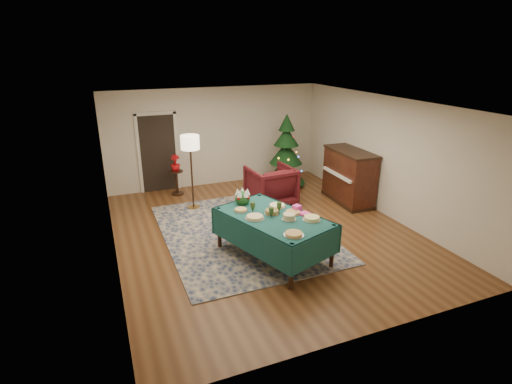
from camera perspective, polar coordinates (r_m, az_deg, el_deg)
name	(u,v)px	position (r m, az deg, el deg)	size (l,w,h in m)	color
room_shell	(265,171)	(8.05, 1.29, 2.97)	(7.00, 7.00, 7.00)	#593319
doorway	(158,151)	(10.96, -13.81, 5.68)	(1.08, 0.04, 2.16)	black
rug	(243,232)	(8.52, -1.94, -5.74)	(3.20, 4.20, 0.02)	#15224F
buffet_table	(273,224)	(7.30, 2.48, -4.65)	(1.89, 2.43, 0.83)	black
platter_0	(294,234)	(6.53, 5.41, -6.01)	(0.33, 0.33, 0.05)	silver
platter_1	(312,218)	(7.12, 7.97, -3.76)	(0.32, 0.32, 0.07)	silver
platter_2	(289,217)	(7.08, 4.76, -3.58)	(0.26, 0.26, 0.11)	silver
platter_3	(293,212)	(7.36, 5.31, -2.91)	(0.31, 0.31, 0.05)	silver
platter_4	(255,217)	(7.11, -0.18, -3.63)	(0.35, 0.35, 0.06)	silver
platter_5	(272,212)	(7.31, 2.28, -2.86)	(0.29, 0.29, 0.08)	silver
platter_6	(277,206)	(7.64, 3.05, -1.97)	(0.34, 0.34, 0.05)	silver
platter_7	(241,210)	(7.44, -2.20, -2.59)	(0.26, 0.26, 0.05)	silver
goblet_0	(253,207)	(7.35, -0.47, -2.16)	(0.09, 0.09, 0.19)	#2D471E
goblet_1	(279,207)	(7.37, 3.33, -2.15)	(0.09, 0.09, 0.19)	#2D471E
goblet_2	(271,212)	(7.13, 2.19, -2.90)	(0.09, 0.09, 0.19)	#2D471E
napkin_stack	(305,214)	(7.32, 6.95, -3.10)	(0.17, 0.17, 0.04)	#E74088
gift_box	(297,208)	(7.47, 5.86, -2.30)	(0.13, 0.13, 0.11)	#D83CAA
centerpiece	(243,197)	(7.73, -1.93, -0.70)	(0.30, 0.30, 0.34)	#1E4C1E
armchair	(271,184)	(9.83, 2.13, 1.18)	(1.04, 0.97, 1.07)	#490F14
floor_lamp	(190,147)	(9.42, -9.38, 6.37)	(0.44, 0.44, 1.80)	#A57F3F
side_table	(177,183)	(10.77, -11.24, 1.28)	(0.36, 0.36, 0.65)	black
potted_plant	(176,166)	(10.63, -11.40, 3.60)	(0.24, 0.43, 0.24)	red
christmas_tree	(286,154)	(11.10, 4.30, 5.40)	(1.25, 1.25, 2.03)	black
piano	(349,177)	(10.23, 13.12, 2.12)	(0.79, 1.57, 1.33)	black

